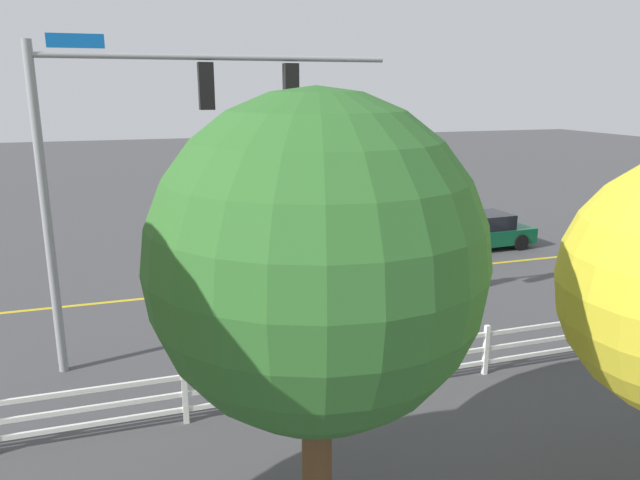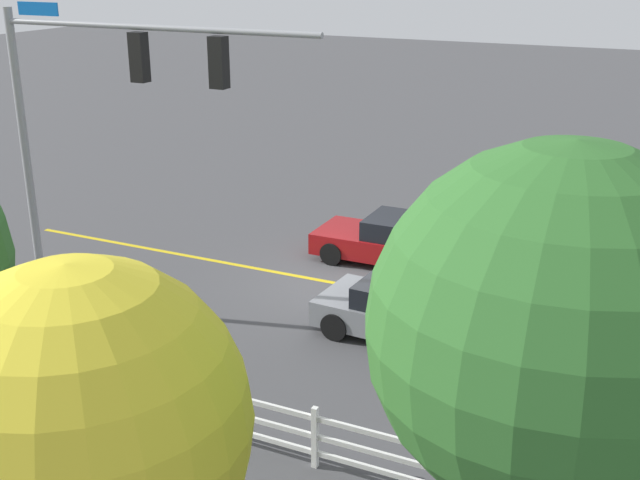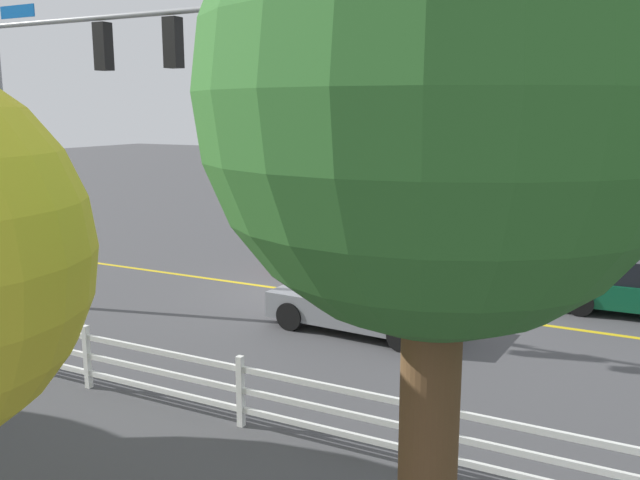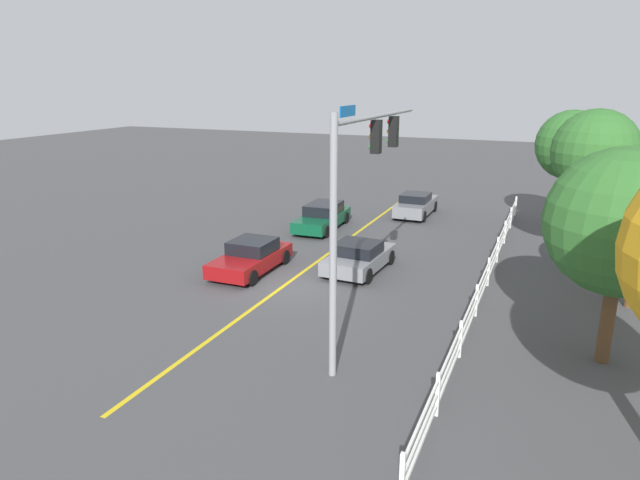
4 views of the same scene
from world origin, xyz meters
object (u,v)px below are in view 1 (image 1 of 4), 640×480
(car_3, at_px, (378,278))
(car_0, at_px, (475,232))
(car_2, at_px, (284,248))
(tree_3, at_px, (317,262))

(car_3, bearing_deg, car_0, 38.22)
(car_0, relative_size, car_3, 1.17)
(car_2, xyz_separation_m, tree_3, (2.99, 13.31, 3.49))
(car_0, xyz_separation_m, car_2, (7.76, -0.03, -0.04))
(car_2, bearing_deg, car_0, 179.50)
(car_0, height_order, tree_3, tree_3)
(car_0, relative_size, tree_3, 0.78)
(car_2, bearing_deg, car_3, 113.39)
(car_0, bearing_deg, car_3, 32.79)
(car_2, xyz_separation_m, car_3, (-1.83, 4.19, -0.01))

